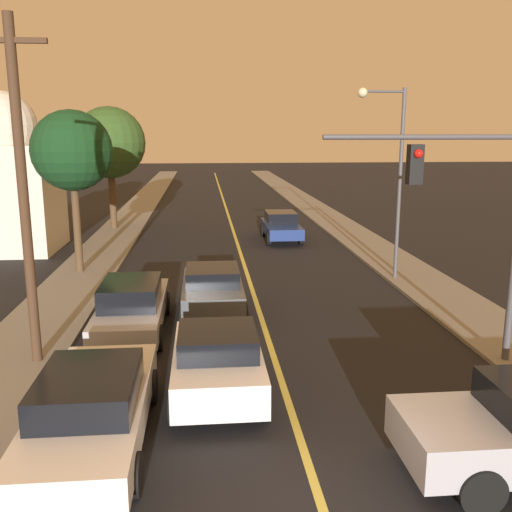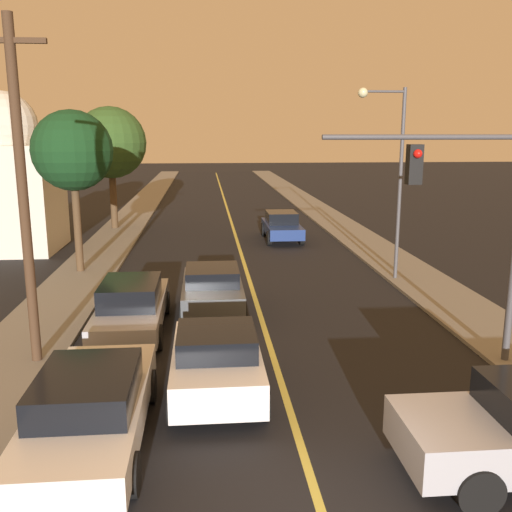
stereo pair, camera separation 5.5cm
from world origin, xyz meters
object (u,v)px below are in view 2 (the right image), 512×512
(traffic_signal_mast, at_px, (473,205))
(streetlamp_right, at_px, (390,159))
(car_near_lane_second, at_px, (212,289))
(tree_left_far, at_px, (72,151))
(car_far_oncoming, at_px, (282,226))
(car_outer_lane_second, at_px, (132,306))
(tree_left_near, at_px, (111,143))
(car_outer_lane_front, at_px, (90,406))
(utility_pole_left, at_px, (22,190))
(car_near_lane_front, at_px, (217,361))
(domed_building_left, at_px, (7,181))

(traffic_signal_mast, bearing_deg, streetlamp_right, 85.18)
(car_near_lane_second, relative_size, tree_left_far, 0.64)
(car_near_lane_second, bearing_deg, tree_left_far, 133.17)
(car_near_lane_second, xyz_separation_m, tree_left_far, (-5.29, 5.64, 4.12))
(car_far_oncoming, relative_size, traffic_signal_mast, 0.78)
(car_far_oncoming, xyz_separation_m, streetlamp_right, (2.85, -8.77, 3.90))
(car_far_oncoming, bearing_deg, car_near_lane_second, 72.38)
(car_outer_lane_second, bearing_deg, tree_left_near, 100.00)
(car_outer_lane_second, height_order, streetlamp_right, streetlamp_right)
(car_outer_lane_front, bearing_deg, utility_pole_left, 117.64)
(streetlamp_right, bearing_deg, traffic_signal_mast, -94.82)
(car_near_lane_front, xyz_separation_m, utility_pole_left, (-4.41, 2.13, 3.53))
(tree_left_far, bearing_deg, streetlamp_right, -10.56)
(utility_pole_left, bearing_deg, tree_left_far, 95.34)
(car_near_lane_front, bearing_deg, car_outer_lane_front, -141.56)
(traffic_signal_mast, height_order, tree_left_far, tree_left_far)
(streetlamp_right, bearing_deg, domed_building_left, 155.63)
(car_near_lane_second, bearing_deg, car_near_lane_front, -90.00)
(car_near_lane_second, height_order, car_outer_lane_front, car_near_lane_second)
(car_near_lane_second, relative_size, traffic_signal_mast, 0.72)
(utility_pole_left, xyz_separation_m, tree_left_far, (-0.88, 9.40, 0.58))
(car_near_lane_second, bearing_deg, car_outer_lane_second, -145.68)
(streetlamp_right, relative_size, utility_pole_left, 0.88)
(domed_building_left, bearing_deg, car_near_lane_second, -48.45)
(car_near_lane_front, bearing_deg, tree_left_far, 114.65)
(streetlamp_right, bearing_deg, car_near_lane_front, -125.85)
(car_near_lane_second, height_order, car_far_oncoming, car_near_lane_second)
(car_near_lane_front, relative_size, car_near_lane_second, 0.94)
(car_outer_lane_front, bearing_deg, car_far_oncoming, 72.71)
(car_outer_lane_front, bearing_deg, traffic_signal_mast, 19.48)
(traffic_signal_mast, height_order, utility_pole_left, utility_pole_left)
(streetlamp_right, bearing_deg, car_outer_lane_front, -129.06)
(car_far_oncoming, xyz_separation_m, traffic_signal_mast, (2.16, -16.96, 3.21))
(car_near_lane_front, bearing_deg, utility_pole_left, 154.26)
(utility_pole_left, bearing_deg, domed_building_left, 109.45)
(car_outer_lane_front, bearing_deg, car_near_lane_front, 38.44)
(car_near_lane_front, relative_size, tree_left_far, 0.60)
(car_near_lane_front, bearing_deg, car_near_lane_second, 90.00)
(car_far_oncoming, bearing_deg, streetlamp_right, 107.98)
(car_outer_lane_second, bearing_deg, tree_left_far, 112.27)
(tree_left_far, bearing_deg, traffic_signal_mast, -42.65)
(domed_building_left, bearing_deg, streetlamp_right, -24.37)
(domed_building_left, bearing_deg, tree_left_near, 54.11)
(utility_pole_left, height_order, tree_left_far, utility_pole_left)
(car_near_lane_front, height_order, car_outer_lane_front, car_near_lane_front)
(car_near_lane_front, height_order, car_far_oncoming, car_near_lane_front)
(streetlamp_right, bearing_deg, car_near_lane_second, -153.12)
(tree_left_near, xyz_separation_m, tree_left_far, (0.20, -10.72, -0.12))
(car_outer_lane_second, xyz_separation_m, utility_pole_left, (-2.08, -2.17, 3.55))
(car_outer_lane_second, distance_m, tree_left_near, 18.72)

